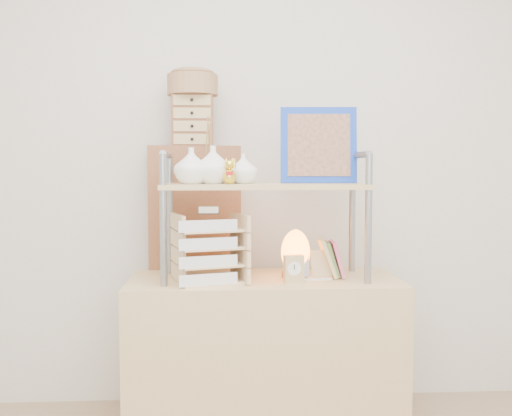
{
  "coord_description": "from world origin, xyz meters",
  "views": [
    {
      "loc": [
        -0.19,
        -1.31,
        1.24
      ],
      "look_at": [
        -0.04,
        1.2,
        1.06
      ],
      "focal_mm": 40.0,
      "sensor_mm": 36.0,
      "label": 1
    }
  ],
  "objects_px": {
    "cabinet": "(194,279)",
    "letter_tray": "(209,252)",
    "desk": "(264,360)",
    "salt_lamp": "(295,253)"
  },
  "relations": [
    {
      "from": "desk",
      "to": "letter_tray",
      "type": "relative_size",
      "value": 3.66
    },
    {
      "from": "desk",
      "to": "cabinet",
      "type": "height_order",
      "value": "cabinet"
    },
    {
      "from": "letter_tray",
      "to": "salt_lamp",
      "type": "xyz_separation_m",
      "value": [
        0.39,
        0.08,
        -0.02
      ]
    },
    {
      "from": "cabinet",
      "to": "salt_lamp",
      "type": "xyz_separation_m",
      "value": [
        0.47,
        -0.36,
        0.19
      ]
    },
    {
      "from": "desk",
      "to": "letter_tray",
      "type": "bearing_deg",
      "value": -164.14
    },
    {
      "from": "desk",
      "to": "cabinet",
      "type": "distance_m",
      "value": 0.58
    },
    {
      "from": "cabinet",
      "to": "letter_tray",
      "type": "bearing_deg",
      "value": -84.83
    },
    {
      "from": "letter_tray",
      "to": "salt_lamp",
      "type": "height_order",
      "value": "letter_tray"
    },
    {
      "from": "desk",
      "to": "salt_lamp",
      "type": "height_order",
      "value": "salt_lamp"
    },
    {
      "from": "cabinet",
      "to": "letter_tray",
      "type": "distance_m",
      "value": 0.49
    }
  ]
}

